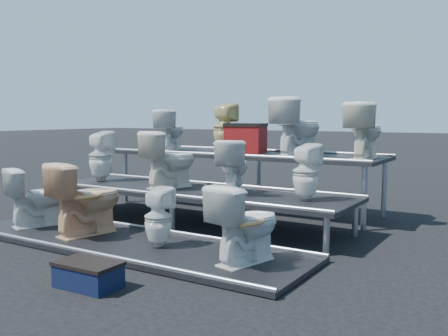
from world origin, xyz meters
The scene contains 18 objects.
ground centered at (0.00, 0.00, 0.00)m, with size 80.00×80.00×0.00m, color black.
tier_front centered at (0.00, -1.30, 0.03)m, with size 4.20×1.20×0.06m, color black.
tier_mid centered at (0.00, 0.00, 0.23)m, with size 4.20×1.20×0.46m, color black.
tier_back centered at (0.00, 1.30, 0.43)m, with size 4.20×1.20×0.86m, color black.
toilet_0 centered at (-1.46, -1.30, 0.42)m, with size 0.41×0.71×0.73m, color silver.
toilet_1 centered at (-0.60, -1.30, 0.48)m, with size 0.47×0.82×0.84m, color #E9B383.
toilet_2 centered at (0.46, -1.30, 0.37)m, with size 0.28×0.29×0.62m, color silver.
toilet_3 centered at (1.50, -1.30, 0.43)m, with size 0.41×0.72×0.74m, color silver.
toilet_4 centered at (-1.70, 0.00, 0.83)m, with size 0.33×0.34×0.74m, color silver.
toilet_5 centered at (-0.41, 0.00, 0.84)m, with size 0.43×0.75×0.76m, color silver.
toilet_6 centered at (0.58, 0.00, 0.80)m, with size 0.38×0.66×0.67m, color silver.
toilet_7 centered at (1.54, 0.00, 0.79)m, with size 0.29×0.30×0.65m, color silver.
toilet_8 centered at (-1.40, 1.30, 1.19)m, with size 0.37×0.65×0.66m, color silver.
toilet_9 centered at (-0.35, 1.30, 1.24)m, with size 0.34×0.35×0.76m, color #D2C27C.
toilet_10 centered at (0.87, 1.30, 1.27)m, with size 0.46×0.80×0.82m, color silver.
toilet_11 centered at (1.82, 1.30, 1.23)m, with size 0.41×0.72×0.74m, color silver.
red_crate centered at (-0.03, 1.40, 1.06)m, with size 0.56×0.44×0.40m, color maroon.
step_stool centered at (0.64, -2.44, 0.09)m, with size 0.52×0.31×0.19m, color black.
Camera 1 is at (3.73, -5.26, 1.42)m, focal length 40.00 mm.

